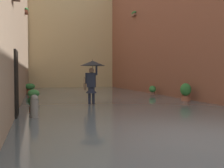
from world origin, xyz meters
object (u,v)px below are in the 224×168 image
(potted_plant_mid_right, at_px, (33,104))
(potted_plant_near_right, at_px, (34,95))
(potted_plant_mid_left, at_px, (153,91))
(person_wading, at_px, (92,72))
(potted_plant_far_left, at_px, (186,92))
(mooring_bollard, at_px, (34,108))
(potted_plant_far_right, at_px, (30,88))

(potted_plant_mid_right, relative_size, potted_plant_near_right, 1.04)
(potted_plant_near_right, height_order, potted_plant_mid_left, potted_plant_mid_left)
(potted_plant_mid_right, distance_m, potted_plant_near_right, 3.83)
(potted_plant_near_right, distance_m, potted_plant_mid_left, 7.47)
(person_wading, bearing_deg, potted_plant_far_left, 179.79)
(potted_plant_mid_right, relative_size, potted_plant_far_left, 0.72)
(potted_plant_mid_right, xyz_separation_m, mooring_bollard, (-0.04, 1.10, 0.03))
(mooring_bollard, bearing_deg, potted_plant_mid_right, -88.15)
(person_wading, xyz_separation_m, potted_plant_far_right, (2.77, -7.01, -1.05))
(person_wading, distance_m, potted_plant_mid_left, 6.18)
(person_wading, distance_m, mooring_bollard, 3.92)
(person_wading, xyz_separation_m, potted_plant_near_right, (2.51, -2.08, -1.13))
(potted_plant_mid_right, xyz_separation_m, potted_plant_far_right, (0.28, -8.76, 0.10))
(potted_plant_near_right, bearing_deg, person_wading, 140.36)
(potted_plant_near_right, distance_m, mooring_bollard, 4.93)
(mooring_bollard, bearing_deg, person_wading, -130.73)
(potted_plant_far_left, bearing_deg, mooring_bollard, 21.43)
(potted_plant_mid_right, distance_m, potted_plant_far_right, 8.77)
(person_wading, distance_m, potted_plant_far_right, 7.61)
(potted_plant_mid_left, bearing_deg, potted_plant_near_right, 12.90)
(potted_plant_mid_left, height_order, potted_plant_far_right, potted_plant_far_right)
(person_wading, bearing_deg, mooring_bollard, 49.27)
(potted_plant_near_right, xyz_separation_m, mooring_bollard, (-0.06, 4.93, 0.02))
(potted_plant_near_right, height_order, potted_plant_far_right, potted_plant_far_right)
(potted_plant_near_right, distance_m, potted_plant_far_right, 4.94)
(potted_plant_far_right, xyz_separation_m, mooring_bollard, (-0.32, 9.86, -0.07))
(person_wading, height_order, mooring_bollard, person_wading)
(potted_plant_mid_right, bearing_deg, potted_plant_mid_left, -142.86)
(potted_plant_mid_right, bearing_deg, potted_plant_far_left, -166.54)
(person_wading, xyz_separation_m, potted_plant_mid_right, (2.49, 1.75, -1.14))
(potted_plant_mid_left, xyz_separation_m, potted_plant_far_right, (7.55, -3.26, 0.10))
(person_wading, xyz_separation_m, potted_plant_mid_left, (-4.77, -3.75, -1.15))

